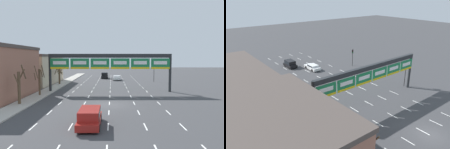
{
  "view_description": "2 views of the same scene",
  "coord_description": "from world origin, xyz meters",
  "views": [
    {
      "loc": [
        0.34,
        -27.8,
        6.06
      ],
      "look_at": [
        0.25,
        10.63,
        3.12
      ],
      "focal_mm": 35.0,
      "sensor_mm": 36.0,
      "label": 1
    },
    {
      "loc": [
        -24.06,
        -11.28,
        17.48
      ],
      "look_at": [
        -2.59,
        16.05,
        4.25
      ],
      "focal_mm": 35.0,
      "sensor_mm": 36.0,
      "label": 2
    }
  ],
  "objects": [
    {
      "name": "lane_dashes",
      "position": [
        0.0,
        13.5,
        0.0
      ],
      "size": [
        13.32,
        67.0,
        0.01
      ],
      "color": "white",
      "rests_on": "ground_plane"
    },
    {
      "name": "suv_black",
      "position": [
        -1.81,
        36.11,
        0.97
      ],
      "size": [
        1.95,
        4.06,
        1.75
      ],
      "color": "black",
      "rests_on": "ground_plane"
    },
    {
      "name": "tree_bare_third",
      "position": [
        -11.55,
        0.01,
        2.57
      ],
      "size": [
        1.33,
        1.41,
        5.08
      ],
      "color": "brown",
      "rests_on": "sidewalk_left"
    },
    {
      "name": "traffic_light_near_gantry",
      "position": [
        11.03,
        27.54,
        2.98
      ],
      "size": [
        0.3,
        0.35,
        4.15
      ],
      "color": "black",
      "rests_on": "ground_plane"
    },
    {
      "name": "car_white",
      "position": [
        1.61,
        31.3,
        0.68
      ],
      "size": [
        1.95,
        4.68,
        1.24
      ],
      "color": "silver",
      "rests_on": "ground_plane"
    },
    {
      "name": "ground_plane",
      "position": [
        0.0,
        0.0,
        0.0
      ],
      "size": [
        220.0,
        220.0,
        0.0
      ],
      "primitive_type": "plane",
      "color": "#3D3D3F"
    },
    {
      "name": "sidewalk_left",
      "position": [
        -11.3,
        0.0,
        0.07
      ],
      "size": [
        2.8,
        110.0,
        0.15
      ],
      "color": "#A8A399",
      "rests_on": "ground_plane"
    },
    {
      "name": "building_far",
      "position": [
        -18.03,
        23.11,
        3.42
      ],
      "size": [
        10.06,
        18.17,
        6.82
      ],
      "color": "#C6B293",
      "rests_on": "ground_plane"
    },
    {
      "name": "tree_bare_closest",
      "position": [
        -11.19,
        6.62,
        2.61
      ],
      "size": [
        1.64,
        1.62,
        4.77
      ],
      "color": "brown",
      "rests_on": "sidewalk_left"
    },
    {
      "name": "sign_gantry",
      "position": [
        0.0,
        10.88,
        5.52
      ],
      "size": [
        21.87,
        0.7,
        6.76
      ],
      "color": "#232628",
      "rests_on": "ground_plane"
    },
    {
      "name": "suv_red",
      "position": [
        -1.63,
        -8.85,
        0.89
      ],
      "size": [
        1.96,
        4.7,
        1.58
      ],
      "color": "maroon",
      "rests_on": "ground_plane"
    },
    {
      "name": "tree_bare_second",
      "position": [
        -11.7,
        21.83,
        2.45
      ],
      "size": [
        2.03,
        2.03,
        4.13
      ],
      "color": "brown",
      "rests_on": "sidewalk_left"
    },
    {
      "name": "traffic_light_mid_block",
      "position": [
        10.77,
        11.83,
        3.47
      ],
      "size": [
        0.3,
        0.35,
        4.88
      ],
      "color": "black",
      "rests_on": "ground_plane"
    }
  ]
}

